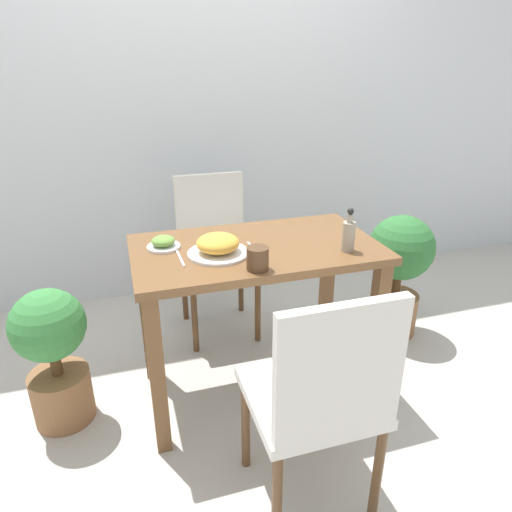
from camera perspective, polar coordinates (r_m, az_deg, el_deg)
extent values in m
plane|color=#B7B2A8|center=(2.37, 0.00, -16.03)|extent=(16.00, 16.00, 0.00)
cube|color=silver|center=(3.02, -7.21, 19.33)|extent=(8.00, 0.05, 2.60)
cube|color=brown|center=(1.98, 0.00, 0.85)|extent=(1.06, 0.61, 0.04)
cube|color=brown|center=(1.88, -12.23, -14.56)|extent=(0.06, 0.06, 0.73)
cube|color=brown|center=(2.14, 14.70, -9.69)|extent=(0.06, 0.06, 0.73)
cube|color=brown|center=(2.30, -13.53, -7.00)|extent=(0.06, 0.06, 0.73)
cube|color=brown|center=(2.52, 8.82, -3.83)|extent=(0.06, 0.06, 0.73)
cube|color=silver|center=(1.64, 6.78, -16.93)|extent=(0.42, 0.42, 0.04)
cube|color=silver|center=(1.36, 10.59, -14.06)|extent=(0.40, 0.04, 0.44)
cylinder|color=brown|center=(1.97, 9.30, -17.77)|extent=(0.03, 0.03, 0.43)
cylinder|color=brown|center=(1.87, -1.31, -20.14)|extent=(0.03, 0.03, 0.43)
cylinder|color=brown|center=(1.76, 14.91, -24.88)|extent=(0.03, 0.03, 0.43)
cylinder|color=brown|center=(1.64, 2.62, -28.42)|extent=(0.03, 0.03, 0.43)
cube|color=silver|center=(2.60, -4.75, -0.66)|extent=(0.42, 0.42, 0.04)
cube|color=silver|center=(2.69, -5.83, 5.62)|extent=(0.40, 0.04, 0.44)
cylinder|color=brown|center=(2.52, -7.69, -7.61)|extent=(0.03, 0.03, 0.43)
cylinder|color=brown|center=(2.59, 0.21, -6.47)|extent=(0.03, 0.03, 0.43)
cylinder|color=brown|center=(2.83, -8.96, -4.00)|extent=(0.03, 0.03, 0.43)
cylinder|color=brown|center=(2.90, -1.91, -3.08)|extent=(0.03, 0.03, 0.43)
cylinder|color=white|center=(1.89, -4.74, 0.37)|extent=(0.25, 0.25, 0.01)
ellipsoid|color=gold|center=(1.87, -4.79, 1.61)|extent=(0.18, 0.18, 0.08)
cylinder|color=white|center=(1.98, -11.47, 1.13)|extent=(0.14, 0.14, 0.01)
ellipsoid|color=olive|center=(1.97, -11.53, 1.86)|extent=(0.10, 0.10, 0.04)
cylinder|color=#4C331E|center=(1.73, 0.20, -0.31)|extent=(0.09, 0.09, 0.09)
cylinder|color=gray|center=(1.94, 11.48, 2.39)|extent=(0.05, 0.05, 0.12)
cylinder|color=gray|center=(1.91, 11.67, 4.62)|extent=(0.02, 0.02, 0.03)
sphere|color=black|center=(1.90, 11.74, 5.51)|extent=(0.03, 0.03, 0.03)
cube|color=silver|center=(1.87, -9.43, -0.29)|extent=(0.01, 0.16, 0.00)
cube|color=silver|center=(1.92, -0.19, 0.81)|extent=(0.02, 0.18, 0.00)
cylinder|color=brown|center=(2.30, -23.02, -15.76)|extent=(0.26, 0.26, 0.24)
cylinder|color=brown|center=(2.21, -23.71, -12.35)|extent=(0.05, 0.05, 0.09)
sphere|color=#387F3D|center=(2.10, -24.59, -7.86)|extent=(0.31, 0.31, 0.31)
cylinder|color=brown|center=(2.85, 16.70, -6.75)|extent=(0.27, 0.27, 0.25)
cylinder|color=brown|center=(2.76, 17.12, -3.56)|extent=(0.05, 0.05, 0.11)
sphere|color=#2D6B33|center=(2.67, 17.72, 1.01)|extent=(0.37, 0.37, 0.37)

